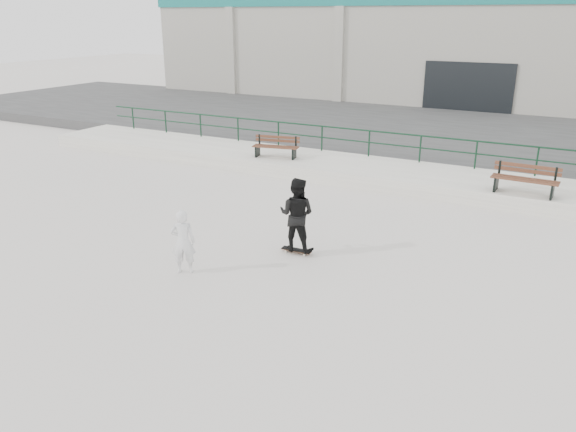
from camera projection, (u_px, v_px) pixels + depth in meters
The scene contains 10 objects.
ground at pixel (239, 284), 12.53m from camera, with size 120.00×120.00×0.00m, color silver.
ledge at pixel (381, 174), 20.33m from camera, with size 30.00×3.00×0.50m, color beige.
parking_strip at pixel (439, 133), 27.39m from camera, with size 60.00×14.00×0.50m, color #3A3A3A.
railing at pixel (394, 140), 21.08m from camera, with size 28.00×0.06×1.03m.
commercial_building at pixel (497, 33), 37.55m from camera, with size 44.20×16.33×8.00m.
bench_left at pixel (276, 147), 21.51m from camera, with size 1.83×0.87×0.81m.
bench_right at pixel (525, 180), 17.07m from camera, with size 1.96×0.65×0.89m.
skateboard at pixel (296, 250), 14.15m from camera, with size 0.79×0.24×0.09m.
standing_skater at pixel (297, 214), 13.82m from camera, with size 0.91×0.71×1.87m, color black.
seated_skater at pixel (183, 242), 12.85m from camera, with size 0.56×0.37×1.53m, color white.
Camera 1 is at (6.28, -9.44, 5.66)m, focal length 35.00 mm.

